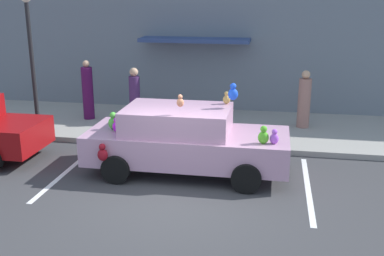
{
  "coord_description": "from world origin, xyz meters",
  "views": [
    {
      "loc": [
        1.94,
        -8.5,
        4.08
      ],
      "look_at": [
        0.04,
        2.05,
        0.9
      ],
      "focal_mm": 43.28,
      "sensor_mm": 36.0,
      "label": 1
    }
  ],
  "objects_px": {
    "pedestrian_near_shopfront": "(88,92)",
    "street_lamp_post": "(31,48)",
    "pedestrian_by_lamp": "(135,97)",
    "plush_covered_car": "(185,139)",
    "pedestrian_walking_past": "(304,101)",
    "teddy_bear_on_sidewalk": "(180,126)"
  },
  "relations": [
    {
      "from": "plush_covered_car",
      "to": "street_lamp_post",
      "type": "bearing_deg",
      "value": 156.7
    },
    {
      "from": "street_lamp_post",
      "to": "pedestrian_by_lamp",
      "type": "bearing_deg",
      "value": 28.11
    },
    {
      "from": "pedestrian_walking_past",
      "to": "plush_covered_car",
      "type": "bearing_deg",
      "value": -127.02
    },
    {
      "from": "street_lamp_post",
      "to": "pedestrian_by_lamp",
      "type": "relative_size",
      "value": 2.29
    },
    {
      "from": "street_lamp_post",
      "to": "pedestrian_by_lamp",
      "type": "height_order",
      "value": "street_lamp_post"
    },
    {
      "from": "pedestrian_near_shopfront",
      "to": "street_lamp_post",
      "type": "bearing_deg",
      "value": -121.87
    },
    {
      "from": "plush_covered_car",
      "to": "teddy_bear_on_sidewalk",
      "type": "height_order",
      "value": "plush_covered_car"
    },
    {
      "from": "teddy_bear_on_sidewalk",
      "to": "plush_covered_car",
      "type": "bearing_deg",
      "value": -75.2
    },
    {
      "from": "plush_covered_car",
      "to": "teddy_bear_on_sidewalk",
      "type": "relative_size",
      "value": 6.15
    },
    {
      "from": "street_lamp_post",
      "to": "pedestrian_walking_past",
      "type": "distance_m",
      "value": 8.01
    },
    {
      "from": "plush_covered_car",
      "to": "street_lamp_post",
      "type": "xyz_separation_m",
      "value": [
        -4.78,
        2.06,
        1.74
      ]
    },
    {
      "from": "teddy_bear_on_sidewalk",
      "to": "pedestrian_by_lamp",
      "type": "xyz_separation_m",
      "value": [
        -1.69,
        1.36,
        0.46
      ]
    },
    {
      "from": "pedestrian_walking_past",
      "to": "teddy_bear_on_sidewalk",
      "type": "bearing_deg",
      "value": -152.79
    },
    {
      "from": "street_lamp_post",
      "to": "pedestrian_near_shopfront",
      "type": "bearing_deg",
      "value": 58.13
    },
    {
      "from": "pedestrian_near_shopfront",
      "to": "pedestrian_walking_past",
      "type": "bearing_deg",
      "value": 1.94
    },
    {
      "from": "teddy_bear_on_sidewalk",
      "to": "street_lamp_post",
      "type": "xyz_separation_m",
      "value": [
        -4.23,
        0.0,
        2.05
      ]
    },
    {
      "from": "pedestrian_walking_past",
      "to": "pedestrian_by_lamp",
      "type": "relative_size",
      "value": 1.0
    },
    {
      "from": "street_lamp_post",
      "to": "pedestrian_near_shopfront",
      "type": "distance_m",
      "value": 2.36
    },
    {
      "from": "street_lamp_post",
      "to": "pedestrian_walking_past",
      "type": "xyz_separation_m",
      "value": [
        7.65,
        1.76,
        -1.6
      ]
    },
    {
      "from": "teddy_bear_on_sidewalk",
      "to": "pedestrian_by_lamp",
      "type": "relative_size",
      "value": 0.44
    },
    {
      "from": "teddy_bear_on_sidewalk",
      "to": "pedestrian_by_lamp",
      "type": "distance_m",
      "value": 2.22
    },
    {
      "from": "plush_covered_car",
      "to": "pedestrian_by_lamp",
      "type": "bearing_deg",
      "value": 123.19
    }
  ]
}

